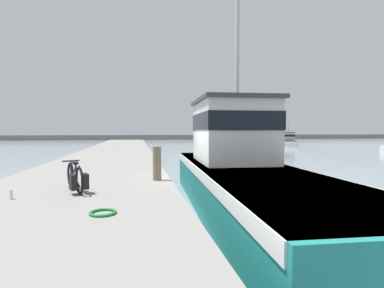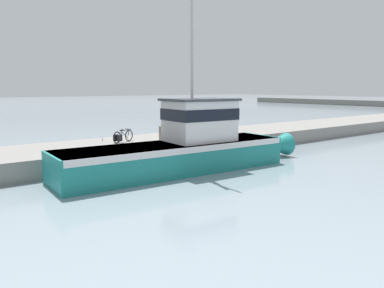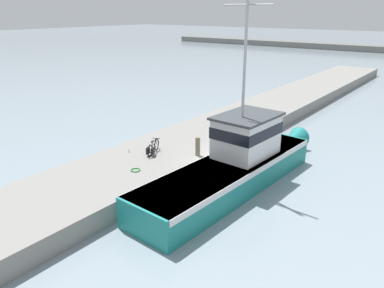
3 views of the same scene
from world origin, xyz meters
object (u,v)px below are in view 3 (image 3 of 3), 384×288
fishing_boat_main (237,162)px  mooring_post (198,146)px  water_bottle_by_bike (129,150)px  bicycle_touring (152,148)px

fishing_boat_main → mooring_post: bearing=179.5°
fishing_boat_main → mooring_post: (-2.56, 0.16, 0.24)m
water_bottle_by_bike → fishing_boat_main: bearing=16.9°
fishing_boat_main → bicycle_touring: fishing_boat_main is taller
fishing_boat_main → water_bottle_by_bike: size_ratio=64.10×
fishing_boat_main → bicycle_touring: bearing=-162.5°
mooring_post → water_bottle_by_bike: mooring_post is taller
bicycle_touring → mooring_post: bearing=10.6°
bicycle_touring → water_bottle_by_bike: size_ratio=7.35×
fishing_boat_main → mooring_post: 2.58m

